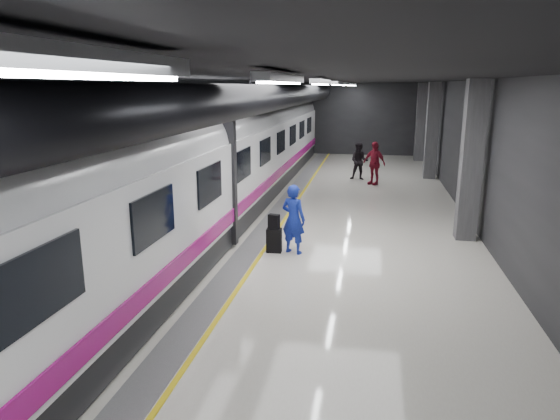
{
  "coord_description": "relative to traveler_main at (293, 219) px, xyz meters",
  "views": [
    {
      "loc": [
        1.79,
        -12.62,
        4.3
      ],
      "look_at": [
        -0.3,
        -1.29,
        1.43
      ],
      "focal_mm": 32.0,
      "sensor_mm": 36.0,
      "label": 1
    }
  ],
  "objects": [
    {
      "name": "platform_hall",
      "position": [
        -0.14,
        1.14,
        2.62
      ],
      "size": [
        10.02,
        40.02,
        4.51
      ],
      "color": "black",
      "rests_on": "ground"
    },
    {
      "name": "train",
      "position": [
        -3.1,
        0.18,
        1.15
      ],
      "size": [
        3.05,
        38.0,
        4.05
      ],
      "color": "black",
      "rests_on": "ground"
    },
    {
      "name": "traveler_far_a",
      "position": [
        1.38,
        11.14,
        -0.05
      ],
      "size": [
        0.9,
        0.72,
        1.75
      ],
      "primitive_type": "imported",
      "rotation": [
        0.0,
        0.0,
        -0.07
      ],
      "color": "black",
      "rests_on": "ground"
    },
    {
      "name": "suitcase_far",
      "position": [
        2.13,
        14.8,
        -0.67
      ],
      "size": [
        0.34,
        0.23,
        0.49
      ],
      "primitive_type": "cube",
      "rotation": [
        0.0,
        0.0,
        0.03
      ],
      "color": "black",
      "rests_on": "ground"
    },
    {
      "name": "shoulder_bag",
      "position": [
        -0.51,
        -0.05,
        -0.08
      ],
      "size": [
        0.32,
        0.21,
        0.39
      ],
      "primitive_type": "cube",
      "rotation": [
        0.0,
        0.0,
        -0.21
      ],
      "color": "black",
      "rests_on": "suitcase_main"
    },
    {
      "name": "suitcase_main",
      "position": [
        -0.51,
        -0.04,
        -0.6
      ],
      "size": [
        0.41,
        0.27,
        0.65
      ],
      "primitive_type": "cube",
      "rotation": [
        0.0,
        0.0,
        0.05
      ],
      "color": "black",
      "rests_on": "ground"
    },
    {
      "name": "traveler_main",
      "position": [
        0.0,
        0.0,
        0.0
      ],
      "size": [
        0.79,
        0.65,
        1.84
      ],
      "primitive_type": "imported",
      "rotation": [
        0.0,
        0.0,
        2.78
      ],
      "color": "#192ABB",
      "rests_on": "ground"
    },
    {
      "name": "traveler_far_b",
      "position": [
        2.07,
        10.06,
        0.04
      ],
      "size": [
        1.19,
        1.03,
        1.92
      ],
      "primitive_type": "imported",
      "rotation": [
        0.0,
        0.0,
        -0.61
      ],
      "color": "maroon",
      "rests_on": "ground"
    },
    {
      "name": "ground",
      "position": [
        0.14,
        0.18,
        -0.92
      ],
      "size": [
        40.0,
        40.0,
        0.0
      ],
      "primitive_type": "plane",
      "color": "silver",
      "rests_on": "ground"
    }
  ]
}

